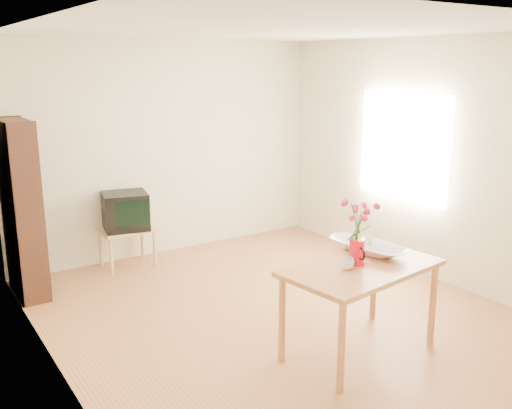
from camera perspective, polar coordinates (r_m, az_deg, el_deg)
room at (r=5.18m, az=2.06°, el=2.62°), size 4.50×4.50×4.50m
table at (r=4.68m, az=10.49°, el=-7.07°), size 1.37×0.90×0.75m
tv_stand at (r=6.78m, az=-12.80°, el=-2.96°), size 0.60×0.45×0.46m
bookshelf at (r=6.17m, az=-22.30°, el=-0.99°), size 0.28×0.70×1.80m
pitcher at (r=4.65m, az=10.01°, el=-4.75°), size 0.14×0.22×0.21m
flowers at (r=4.57m, az=10.17°, el=-1.51°), size 0.24×0.24×0.34m
mug at (r=4.54m, az=9.11°, el=-5.85°), size 0.15×0.15×0.09m
bowl at (r=4.92m, az=11.11°, el=-2.15°), size 0.54×0.54×0.45m
teacup_a at (r=4.91m, az=10.75°, el=-2.74°), size 0.07×0.07×0.06m
teacup_b at (r=4.98m, az=11.30°, el=-2.50°), size 0.08×0.08×0.07m
television at (r=6.72m, az=-12.98°, el=-0.56°), size 0.57×0.54×0.42m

